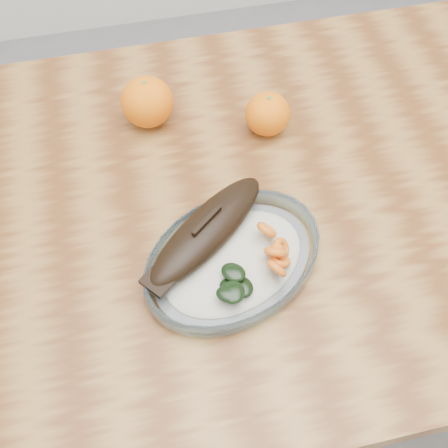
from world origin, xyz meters
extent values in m
plane|color=slate|center=(0.00, 0.00, 0.00)|extent=(3.00, 3.00, 0.00)
cube|color=brown|center=(0.00, 0.00, 0.73)|extent=(1.20, 0.80, 0.04)
cylinder|color=brown|center=(0.54, 0.34, 0.35)|extent=(0.06, 0.06, 0.71)
ellipsoid|color=white|center=(-0.07, -0.12, 0.76)|extent=(0.60, 0.53, 0.01)
torus|color=#8AB8D6|center=(-0.07, -0.12, 0.77)|extent=(0.66, 0.66, 0.03)
ellipsoid|color=silver|center=(-0.07, -0.12, 0.77)|extent=(0.53, 0.47, 0.02)
ellipsoid|color=black|center=(-0.10, -0.07, 0.80)|extent=(0.23, 0.20, 0.04)
ellipsoid|color=black|center=(-0.10, -0.07, 0.79)|extent=(0.19, 0.17, 0.02)
cube|color=black|center=(-0.18, -0.14, 0.80)|extent=(0.06, 0.06, 0.01)
cube|color=black|center=(-0.10, -0.07, 0.82)|extent=(0.05, 0.04, 0.02)
torus|color=#CD4A0F|center=(-0.01, -0.13, 0.79)|extent=(0.04, 0.04, 0.04)
torus|color=#CD4A0F|center=(-0.01, -0.14, 0.79)|extent=(0.05, 0.05, 0.03)
torus|color=#CD4A0F|center=(-0.01, -0.13, 0.79)|extent=(0.03, 0.04, 0.04)
torus|color=#CD4A0F|center=(-0.01, -0.13, 0.79)|extent=(0.03, 0.04, 0.04)
torus|color=#CD4A0F|center=(0.00, -0.12, 0.79)|extent=(0.04, 0.04, 0.04)
torus|color=#CD4A0F|center=(-0.02, -0.16, 0.81)|extent=(0.04, 0.04, 0.04)
torus|color=#CD4A0F|center=(-0.02, -0.10, 0.81)|extent=(0.04, 0.04, 0.04)
torus|color=#CD4A0F|center=(-0.02, -0.13, 0.81)|extent=(0.05, 0.04, 0.04)
ellipsoid|color=black|center=(-0.07, -0.17, 0.79)|extent=(0.04, 0.05, 0.01)
ellipsoid|color=black|center=(-0.09, -0.17, 0.79)|extent=(0.04, 0.05, 0.01)
ellipsoid|color=black|center=(-0.09, -0.18, 0.80)|extent=(0.04, 0.04, 0.01)
ellipsoid|color=black|center=(-0.08, -0.15, 0.80)|extent=(0.05, 0.05, 0.01)
ellipsoid|color=black|center=(-0.09, -0.18, 0.80)|extent=(0.04, 0.04, 0.01)
sphere|color=#FF6505|center=(-0.15, 0.19, 0.79)|extent=(0.09, 0.09, 0.09)
sphere|color=#FF6505|center=(0.04, 0.13, 0.79)|extent=(0.08, 0.08, 0.08)
camera|label=1|loc=(-0.17, -0.51, 1.47)|focal=45.00mm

